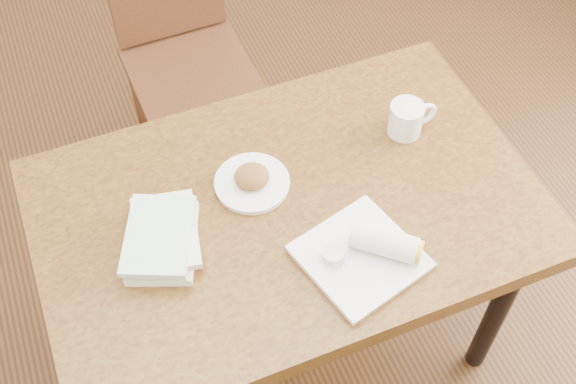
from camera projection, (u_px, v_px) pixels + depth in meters
name	position (u px, v px, depth m)	size (l,w,h in m)	color
ground	(288.00, 335.00, 2.45)	(4.00, 5.00, 0.01)	#472814
table	(288.00, 222.00, 1.91)	(1.28, 0.83, 0.75)	brown
chair_far	(181.00, 40.00, 2.53)	(0.43, 0.43, 0.95)	#4D2616
plate_scone	(252.00, 181.00, 1.87)	(0.20, 0.20, 0.06)	white
coffee_mug	(407.00, 118.00, 1.96)	(0.14, 0.09, 0.10)	white
plate_burrito	(368.00, 252.00, 1.73)	(0.32, 0.32, 0.09)	white
book_stack	(163.00, 237.00, 1.75)	(0.24, 0.28, 0.06)	white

